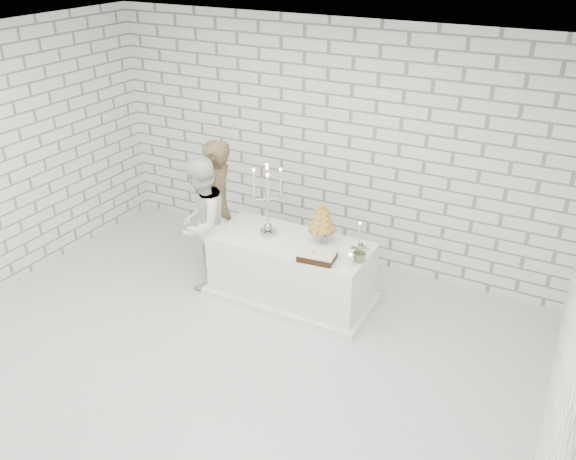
# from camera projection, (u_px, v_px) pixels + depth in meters

# --- Properties ---
(ground) EXTENTS (6.00, 5.00, 0.01)m
(ground) POSITION_uv_depth(u_px,v_px,m) (218.00, 357.00, 5.96)
(ground) COLOR silver
(ground) RESTS_ON ground
(ceiling) EXTENTS (6.00, 5.00, 0.01)m
(ceiling) POSITION_uv_depth(u_px,v_px,m) (197.00, 54.00, 4.58)
(ceiling) COLOR white
(ceiling) RESTS_ON ground
(wall_back) EXTENTS (6.00, 0.01, 3.00)m
(wall_back) POSITION_uv_depth(u_px,v_px,m) (326.00, 144.00, 7.23)
(wall_back) COLOR white
(wall_back) RESTS_ON ground
(wall_right) EXTENTS (0.01, 5.00, 3.00)m
(wall_right) POSITION_uv_depth(u_px,v_px,m) (571.00, 318.00, 4.02)
(wall_right) COLOR white
(wall_right) RESTS_ON ground
(cake_table) EXTENTS (1.80, 0.80, 0.75)m
(cake_table) POSITION_uv_depth(u_px,v_px,m) (291.00, 269.00, 6.76)
(cake_table) COLOR white
(cake_table) RESTS_ON ground
(groom) EXTENTS (0.46, 0.65, 1.71)m
(groom) POSITION_uv_depth(u_px,v_px,m) (216.00, 207.00, 7.13)
(groom) COLOR #4A3825
(groom) RESTS_ON ground
(bride) EXTENTS (0.73, 0.87, 1.60)m
(bride) POSITION_uv_depth(u_px,v_px,m) (202.00, 224.00, 6.84)
(bride) COLOR white
(bride) RESTS_ON ground
(candelabra) EXTENTS (0.40, 0.40, 0.83)m
(candelabra) POSITION_uv_depth(u_px,v_px,m) (268.00, 201.00, 6.53)
(candelabra) COLOR #9D9CA6
(candelabra) RESTS_ON cake_table
(croquembouche) EXTENTS (0.37, 0.37, 0.49)m
(croquembouche) POSITION_uv_depth(u_px,v_px,m) (322.00, 222.00, 6.46)
(croquembouche) COLOR #B48331
(croquembouche) RESTS_ON cake_table
(chocolate_cake) EXTENTS (0.41, 0.31, 0.08)m
(chocolate_cake) POSITION_uv_depth(u_px,v_px,m) (317.00, 256.00, 6.19)
(chocolate_cake) COLOR black
(chocolate_cake) RESTS_ON cake_table
(pillar_candle) EXTENTS (0.08, 0.08, 0.12)m
(pillar_candle) POSITION_uv_depth(u_px,v_px,m) (350.00, 260.00, 6.08)
(pillar_candle) COLOR white
(pillar_candle) RESTS_ON cake_table
(extra_taper) EXTENTS (0.07, 0.07, 0.32)m
(extra_taper) POSITION_uv_depth(u_px,v_px,m) (359.00, 237.00, 6.31)
(extra_taper) COLOR beige
(extra_taper) RESTS_ON cake_table
(flowers) EXTENTS (0.23, 0.21, 0.24)m
(flowers) POSITION_uv_depth(u_px,v_px,m) (361.00, 251.00, 6.12)
(flowers) COLOR #446C3B
(flowers) RESTS_ON cake_table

